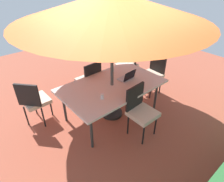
{
  "coord_description": "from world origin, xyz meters",
  "views": [
    {
      "loc": [
        2.14,
        2.49,
        2.72
      ],
      "look_at": [
        0.0,
        0.0,
        0.59
      ],
      "focal_mm": 31.18,
      "sensor_mm": 36.0,
      "label": 1
    }
  ],
  "objects_px": {
    "laptop": "(127,77)",
    "cup": "(102,96)",
    "patio_umbrella": "(112,7)",
    "chair_southwest": "(129,63)",
    "chair_southeast": "(34,100)",
    "chair_west": "(153,72)",
    "chair_north": "(140,109)",
    "dining_table": "(112,87)",
    "chair_south": "(90,79)"
  },
  "relations": [
    {
      "from": "laptop",
      "to": "cup",
      "type": "relative_size",
      "value": 3.38
    },
    {
      "from": "patio_umbrella",
      "to": "cup",
      "type": "distance_m",
      "value": 1.47
    },
    {
      "from": "chair_north",
      "to": "laptop",
      "type": "xyz_separation_m",
      "value": [
        -0.35,
        -0.71,
        0.24
      ]
    },
    {
      "from": "dining_table",
      "to": "chair_north",
      "type": "bearing_deg",
      "value": 92.54
    },
    {
      "from": "patio_umbrella",
      "to": "chair_southwest",
      "type": "xyz_separation_m",
      "value": [
        -1.25,
        -0.77,
        -1.62
      ]
    },
    {
      "from": "chair_north",
      "to": "chair_west",
      "type": "height_order",
      "value": "same"
    },
    {
      "from": "dining_table",
      "to": "chair_southwest",
      "type": "height_order",
      "value": "chair_southwest"
    },
    {
      "from": "chair_north",
      "to": "laptop",
      "type": "distance_m",
      "value": 0.82
    },
    {
      "from": "chair_south",
      "to": "laptop",
      "type": "distance_m",
      "value": 0.92
    },
    {
      "from": "chair_west",
      "to": "laptop",
      "type": "relative_size",
      "value": 2.93
    },
    {
      "from": "laptop",
      "to": "chair_southwest",
      "type": "bearing_deg",
      "value": -140.83
    },
    {
      "from": "patio_umbrella",
      "to": "cup",
      "type": "relative_size",
      "value": 32.56
    },
    {
      "from": "chair_north",
      "to": "chair_southwest",
      "type": "height_order",
      "value": "same"
    },
    {
      "from": "cup",
      "to": "patio_umbrella",
      "type": "bearing_deg",
      "value": -150.41
    },
    {
      "from": "chair_southeast",
      "to": "chair_southwest",
      "type": "xyz_separation_m",
      "value": [
        -2.55,
        0.02,
        0.0
      ]
    },
    {
      "from": "dining_table",
      "to": "patio_umbrella",
      "type": "xyz_separation_m",
      "value": [
        0.0,
        0.0,
        1.48
      ]
    },
    {
      "from": "chair_south",
      "to": "chair_southeast",
      "type": "distance_m",
      "value": 1.28
    },
    {
      "from": "chair_north",
      "to": "chair_west",
      "type": "bearing_deg",
      "value": 27.43
    },
    {
      "from": "laptop",
      "to": "chair_southeast",
      "type": "bearing_deg",
      "value": -29.81
    },
    {
      "from": "chair_north",
      "to": "chair_southeast",
      "type": "bearing_deg",
      "value": 127.38
    },
    {
      "from": "chair_north",
      "to": "laptop",
      "type": "relative_size",
      "value": 2.93
    },
    {
      "from": "chair_southwest",
      "to": "cup",
      "type": "height_order",
      "value": "chair_southwest"
    },
    {
      "from": "chair_south",
      "to": "chair_southwest",
      "type": "xyz_separation_m",
      "value": [
        -1.27,
        -0.01,
        0.0
      ]
    },
    {
      "from": "chair_south",
      "to": "laptop",
      "type": "xyz_separation_m",
      "value": [
        -0.4,
        0.8,
        0.24
      ]
    },
    {
      "from": "chair_southwest",
      "to": "chair_south",
      "type": "bearing_deg",
      "value": -46.25
    },
    {
      "from": "chair_north",
      "to": "chair_southwest",
      "type": "distance_m",
      "value": 1.95
    },
    {
      "from": "chair_south",
      "to": "cup",
      "type": "height_order",
      "value": "chair_south"
    },
    {
      "from": "dining_table",
      "to": "cup",
      "type": "height_order",
      "value": "cup"
    },
    {
      "from": "chair_north",
      "to": "chair_south",
      "type": "relative_size",
      "value": 1.0
    },
    {
      "from": "patio_umbrella",
      "to": "chair_southeast",
      "type": "bearing_deg",
      "value": -31.35
    },
    {
      "from": "chair_southwest",
      "to": "cup",
      "type": "xyz_separation_m",
      "value": [
        1.7,
        1.02,
        0.24
      ]
    },
    {
      "from": "chair_north",
      "to": "cup",
      "type": "xyz_separation_m",
      "value": [
        0.47,
        -0.49,
        0.24
      ]
    },
    {
      "from": "chair_south",
      "to": "chair_southwest",
      "type": "bearing_deg",
      "value": 178.67
    },
    {
      "from": "dining_table",
      "to": "chair_north",
      "type": "xyz_separation_m",
      "value": [
        -0.03,
        0.74,
        -0.15
      ]
    },
    {
      "from": "chair_north",
      "to": "laptop",
      "type": "height_order",
      "value": "chair_north"
    },
    {
      "from": "patio_umbrella",
      "to": "chair_southwest",
      "type": "height_order",
      "value": "patio_umbrella"
    },
    {
      "from": "patio_umbrella",
      "to": "chair_southeast",
      "type": "xyz_separation_m",
      "value": [
        1.3,
        -0.79,
        -1.62
      ]
    },
    {
      "from": "chair_southeast",
      "to": "cup",
      "type": "xyz_separation_m",
      "value": [
        -0.85,
        1.04,
        0.24
      ]
    },
    {
      "from": "chair_southwest",
      "to": "dining_table",
      "type": "bearing_deg",
      "value": -15.14
    },
    {
      "from": "chair_southeast",
      "to": "chair_southwest",
      "type": "height_order",
      "value": "same"
    },
    {
      "from": "dining_table",
      "to": "chair_north",
      "type": "height_order",
      "value": "chair_north"
    },
    {
      "from": "chair_north",
      "to": "chair_southwest",
      "type": "bearing_deg",
      "value": 47.67
    },
    {
      "from": "chair_south",
      "to": "chair_southwest",
      "type": "distance_m",
      "value": 1.27
    },
    {
      "from": "chair_southwest",
      "to": "cup",
      "type": "distance_m",
      "value": 2.0
    },
    {
      "from": "patio_umbrella",
      "to": "chair_west",
      "type": "xyz_separation_m",
      "value": [
        -1.34,
        -0.04,
        -1.62
      ]
    },
    {
      "from": "chair_north",
      "to": "chair_west",
      "type": "distance_m",
      "value": 1.52
    },
    {
      "from": "chair_north",
      "to": "chair_southeast",
      "type": "distance_m",
      "value": 2.03
    },
    {
      "from": "dining_table",
      "to": "chair_south",
      "type": "bearing_deg",
      "value": -88.68
    },
    {
      "from": "chair_southwest",
      "to": "laptop",
      "type": "xyz_separation_m",
      "value": [
        0.87,
        0.81,
        0.24
      ]
    },
    {
      "from": "dining_table",
      "to": "chair_southeast",
      "type": "xyz_separation_m",
      "value": [
        1.3,
        -0.79,
        -0.15
      ]
    }
  ]
}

